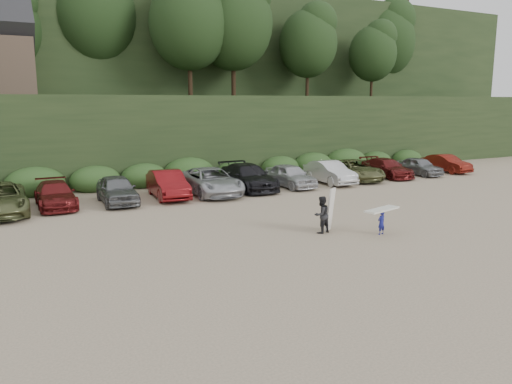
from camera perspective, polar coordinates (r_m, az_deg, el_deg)
ground at (r=21.73m, az=3.74°, el=-4.63°), size 120.00×120.00×0.00m
hillside_backdrop at (r=55.17m, az=-16.96°, el=15.78°), size 90.00×41.50×28.00m
parked_cars at (r=30.76m, az=-4.50°, el=1.25°), size 39.44×6.29×1.62m
child_surfer at (r=21.87m, az=14.16°, el=-2.77°), size 1.95×0.99×1.13m
adult_surfer at (r=21.64m, az=7.58°, el=-2.54°), size 1.29×0.76×1.90m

